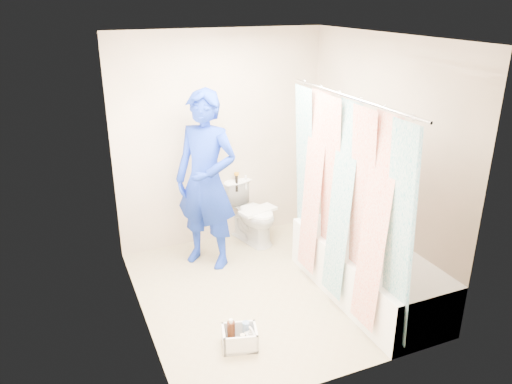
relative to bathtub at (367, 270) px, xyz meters
name	(u,v)px	position (x,y,z in m)	size (l,w,h in m)	color
floor	(267,291)	(-0.85, 0.43, -0.27)	(2.60, 2.60, 0.00)	tan
ceiling	(270,37)	(-0.85, 0.43, 2.13)	(2.40, 2.60, 0.02)	white
wall_back	(221,140)	(-0.85, 1.73, 0.93)	(2.40, 0.02, 2.40)	beige
wall_front	(348,237)	(-0.85, -0.88, 0.93)	(2.40, 0.02, 2.40)	beige
wall_left	(134,196)	(-2.05, 0.43, 0.93)	(0.02, 2.60, 2.40)	beige
wall_right	(380,160)	(0.35, 0.43, 0.93)	(0.02, 2.60, 2.40)	beige
bathtub	(367,270)	(0.00, 0.00, 0.00)	(0.70, 1.75, 0.50)	white
curtain_rod	(350,97)	(-0.33, 0.00, 1.68)	(0.02, 0.02, 1.90)	silver
shower_curtain	(343,203)	(-0.33, 0.00, 0.75)	(0.06, 1.75, 1.80)	white
toilet	(252,212)	(-0.57, 1.51, 0.09)	(0.40, 0.70, 0.71)	white
tank_lid	(258,211)	(-0.54, 1.40, 0.15)	(0.44, 0.19, 0.03)	white
tank_internals	(239,181)	(-0.66, 1.68, 0.43)	(0.17, 0.08, 0.23)	black
plumber	(206,181)	(-1.20, 1.21, 0.67)	(0.68, 0.45, 1.88)	#0E0E92
cleaning_caddy	(241,338)	(-1.40, -0.25, -0.19)	(0.33, 0.29, 0.22)	white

